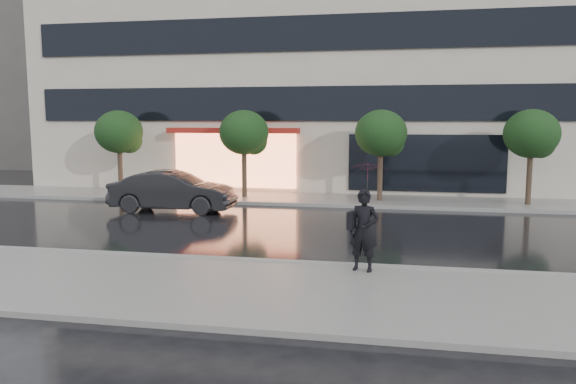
# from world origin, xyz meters

# --- Properties ---
(ground) EXTENTS (120.00, 120.00, 0.00)m
(ground) POSITION_xyz_m (0.00, 0.00, 0.00)
(ground) COLOR black
(ground) RESTS_ON ground
(sidewalk_near) EXTENTS (60.00, 4.50, 0.12)m
(sidewalk_near) POSITION_xyz_m (0.00, -3.25, 0.06)
(sidewalk_near) COLOR slate
(sidewalk_near) RESTS_ON ground
(sidewalk_far) EXTENTS (60.00, 3.50, 0.12)m
(sidewalk_far) POSITION_xyz_m (0.00, 10.25, 0.06)
(sidewalk_far) COLOR slate
(sidewalk_far) RESTS_ON ground
(curb_near) EXTENTS (60.00, 0.25, 0.14)m
(curb_near) POSITION_xyz_m (0.00, -1.00, 0.07)
(curb_near) COLOR gray
(curb_near) RESTS_ON ground
(curb_far) EXTENTS (60.00, 0.25, 0.14)m
(curb_far) POSITION_xyz_m (0.00, 8.50, 0.07)
(curb_far) COLOR gray
(curb_far) RESTS_ON ground
(office_building) EXTENTS (30.00, 12.76, 18.00)m
(office_building) POSITION_xyz_m (-0.00, 17.97, 9.00)
(office_building) COLOR beige
(office_building) RESTS_ON ground
(tree_far_west) EXTENTS (2.20, 2.20, 3.99)m
(tree_far_west) POSITION_xyz_m (-8.94, 10.03, 2.92)
(tree_far_west) COLOR #33261C
(tree_far_west) RESTS_ON ground
(tree_mid_west) EXTENTS (2.20, 2.20, 3.99)m
(tree_mid_west) POSITION_xyz_m (-2.94, 10.03, 2.92)
(tree_mid_west) COLOR #33261C
(tree_mid_west) RESTS_ON ground
(tree_mid_east) EXTENTS (2.20, 2.20, 3.99)m
(tree_mid_east) POSITION_xyz_m (3.06, 10.03, 2.92)
(tree_mid_east) COLOR #33261C
(tree_mid_east) RESTS_ON ground
(tree_far_east) EXTENTS (2.20, 2.20, 3.99)m
(tree_far_east) POSITION_xyz_m (9.06, 10.03, 2.92)
(tree_far_east) COLOR #33261C
(tree_far_east) RESTS_ON ground
(parked_car) EXTENTS (4.86, 1.83, 1.58)m
(parked_car) POSITION_xyz_m (-4.85, 6.24, 0.79)
(parked_car) COLOR black
(parked_car) RESTS_ON ground
(pedestrian_with_umbrella) EXTENTS (1.07, 1.09, 2.50)m
(pedestrian_with_umbrella) POSITION_xyz_m (2.99, -1.51, 1.66)
(pedestrian_with_umbrella) COLOR black
(pedestrian_with_umbrella) RESTS_ON sidewalk_near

